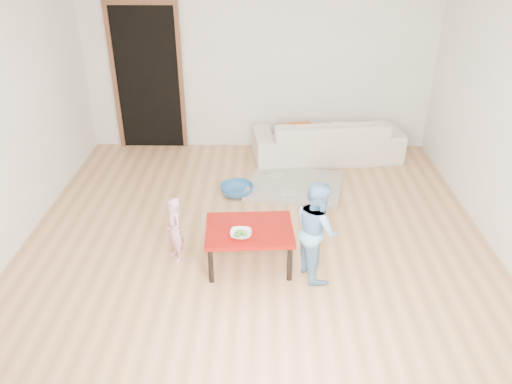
{
  "coord_description": "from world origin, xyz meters",
  "views": [
    {
      "loc": [
        0.07,
        -4.59,
        3.05
      ],
      "look_at": [
        0.0,
        -0.2,
        0.65
      ],
      "focal_mm": 35.0,
      "sensor_mm": 36.0,
      "label": 1
    }
  ],
  "objects_px": {
    "child_pink": "(174,230)",
    "basin": "(237,190)",
    "red_table": "(249,246)",
    "bowl": "(241,234)",
    "child_blue": "(317,230)",
    "sofa": "(327,138)"
  },
  "relations": [
    {
      "from": "child_pink",
      "to": "basin",
      "type": "height_order",
      "value": "child_pink"
    },
    {
      "from": "red_table",
      "to": "child_pink",
      "type": "xyz_separation_m",
      "value": [
        -0.75,
        0.09,
        0.13
      ]
    },
    {
      "from": "red_table",
      "to": "bowl",
      "type": "bearing_deg",
      "value": -118.74
    },
    {
      "from": "sofa",
      "to": "red_table",
      "type": "xyz_separation_m",
      "value": [
        -1.04,
        -2.57,
        -0.09
      ]
    },
    {
      "from": "sofa",
      "to": "bowl",
      "type": "bearing_deg",
      "value": 60.3
    },
    {
      "from": "red_table",
      "to": "child_pink",
      "type": "bearing_deg",
      "value": 173.11
    },
    {
      "from": "bowl",
      "to": "basin",
      "type": "bearing_deg",
      "value": 94.47
    },
    {
      "from": "sofa",
      "to": "basin",
      "type": "height_order",
      "value": "sofa"
    },
    {
      "from": "child_pink",
      "to": "sofa",
      "type": "bearing_deg",
      "value": 111.24
    },
    {
      "from": "sofa",
      "to": "child_blue",
      "type": "xyz_separation_m",
      "value": [
        -0.4,
        -2.7,
        0.19
      ]
    },
    {
      "from": "sofa",
      "to": "basin",
      "type": "relative_size",
      "value": 4.99
    },
    {
      "from": "red_table",
      "to": "basin",
      "type": "distance_m",
      "value": 1.46
    },
    {
      "from": "child_pink",
      "to": "basin",
      "type": "bearing_deg",
      "value": 124.85
    },
    {
      "from": "sofa",
      "to": "child_pink",
      "type": "distance_m",
      "value": 3.06
    },
    {
      "from": "sofa",
      "to": "red_table",
      "type": "height_order",
      "value": "sofa"
    },
    {
      "from": "red_table",
      "to": "child_pink",
      "type": "relative_size",
      "value": 1.24
    },
    {
      "from": "red_table",
      "to": "child_pink",
      "type": "height_order",
      "value": "child_pink"
    },
    {
      "from": "bowl",
      "to": "child_blue",
      "type": "bearing_deg",
      "value": 0.69
    },
    {
      "from": "bowl",
      "to": "child_blue",
      "type": "height_order",
      "value": "child_blue"
    },
    {
      "from": "sofa",
      "to": "bowl",
      "type": "relative_size",
      "value": 10.16
    },
    {
      "from": "bowl",
      "to": "child_blue",
      "type": "relative_size",
      "value": 0.21
    },
    {
      "from": "child_pink",
      "to": "child_blue",
      "type": "height_order",
      "value": "child_blue"
    }
  ]
}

